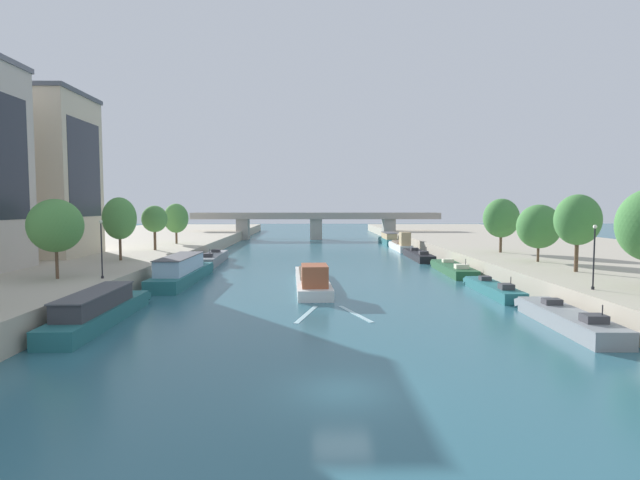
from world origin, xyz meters
name	(u,v)px	position (x,y,z in m)	size (l,w,h in m)	color
ground_plane	(342,391)	(0.00, 0.00, 0.00)	(400.00, 400.00, 0.00)	#2D6070
quay_left	(86,252)	(-35.31, 55.00, 1.01)	(36.00, 170.00, 2.03)	#B2A893
quay_right	(548,251)	(35.31, 55.00, 1.01)	(36.00, 170.00, 2.03)	#B2A893
barge_midriver	(312,279)	(-1.21, 27.36, 0.83)	(3.73, 17.88, 2.84)	silver
wake_behind_barge	(331,314)	(0.13, 15.42, 0.01)	(5.60, 6.01, 0.03)	#A0CCD6
moored_boat_left_midway	(99,310)	(-15.71, 12.68, 0.99)	(2.64, 14.52, 2.35)	#23666B
moored_boat_left_end	(182,271)	(-14.80, 30.98, 1.20)	(3.37, 16.59, 2.86)	#23666B
moored_boat_left_upstream	(213,258)	(-14.97, 48.46, 0.67)	(2.85, 14.60, 2.38)	gray
moored_boat_right_second	(567,319)	(15.55, 11.12, 0.58)	(2.68, 11.90, 2.20)	gray
moored_boat_right_midway	(493,289)	(15.18, 23.49, 0.52)	(2.01, 11.18, 2.06)	#23666B
moored_boat_right_upstream	(453,269)	(15.64, 37.80, 0.53)	(3.00, 13.36, 2.10)	#235633
moored_boat_right_gap_after	(418,255)	(14.90, 53.76, 0.54)	(2.49, 14.37, 2.14)	black
moored_boat_right_end	(401,245)	(14.90, 67.95, 1.01)	(2.26, 13.28, 3.48)	silver
moored_boat_right_far	(389,239)	(15.03, 82.85, 1.02)	(2.66, 13.20, 2.44)	#23666B
tree_left_by_lamp	(56,226)	(-22.15, 20.03, 6.39)	(4.30, 4.30, 6.54)	brown
tree_left_third	(119,218)	(-22.21, 33.90, 6.62)	(3.59, 3.59, 6.90)	brown
tree_left_distant	(154,219)	(-22.33, 46.55, 6.21)	(3.39, 3.39, 6.00)	brown
tree_left_second	(176,218)	(-22.48, 57.94, 6.03)	(3.81, 3.81, 6.31)	brown
tree_right_by_lamp	(578,220)	(22.76, 23.52, 6.74)	(4.01, 4.01, 7.02)	brown
tree_right_third	(539,226)	(23.01, 31.66, 5.80)	(4.56, 4.56, 6.11)	brown
tree_right_nearest	(501,218)	(23.04, 42.30, 6.42)	(4.50, 4.50, 6.89)	brown
lamppost_left_bank	(102,246)	(-18.55, 20.19, 4.67)	(0.28, 0.28, 4.83)	black
lamppost_right_bank	(594,254)	(18.87, 13.99, 4.58)	(0.28, 0.28, 4.64)	black
building_left_far_end	(32,175)	(-34.26, 39.07, 11.68)	(12.76, 10.74, 19.28)	beige
bridge_far	(316,222)	(0.00, 97.44, 4.01)	(58.63, 4.40, 6.33)	#9E998E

